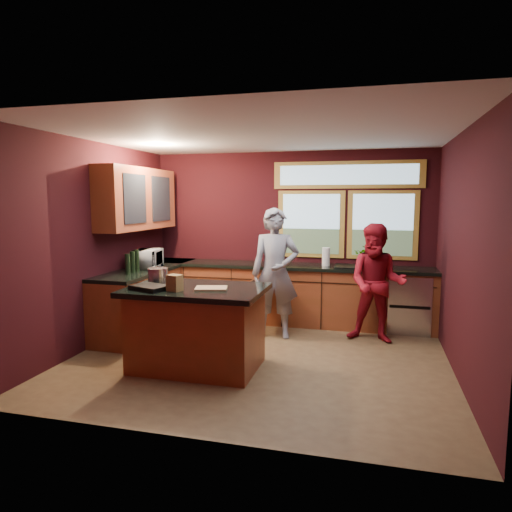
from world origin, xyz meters
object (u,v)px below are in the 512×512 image
at_px(cutting_board, 211,288).
at_px(person_grey, 275,273).
at_px(stock_pot, 158,276).
at_px(person_red, 377,283).
at_px(island, 197,327).

bearing_deg(cutting_board, person_grey, 73.66).
xyz_separation_m(person_grey, stock_pot, (-1.17, -1.24, 0.12)).
distance_m(person_grey, person_red, 1.39).
height_order(cutting_board, stock_pot, stock_pot).
bearing_deg(island, stock_pot, 164.74).
distance_m(person_red, cutting_board, 2.40).
height_order(person_red, stock_pot, person_red).
relative_size(person_red, cutting_board, 4.63).
relative_size(island, person_grey, 0.85).
bearing_deg(cutting_board, stock_pot, 165.07).
bearing_deg(stock_pot, person_grey, 46.63).
xyz_separation_m(person_grey, person_red, (1.38, 0.14, -0.10)).
relative_size(cutting_board, stock_pot, 1.46).
height_order(island, stock_pot, stock_pot).
distance_m(person_red, stock_pot, 2.91).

